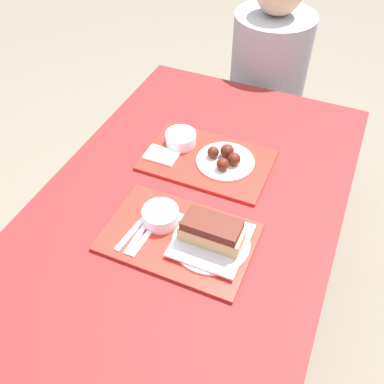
% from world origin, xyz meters
% --- Properties ---
extents(ground_plane, '(12.00, 12.00, 0.00)m').
position_xyz_m(ground_plane, '(0.00, 0.00, 0.00)').
color(ground_plane, '#706656').
extents(picnic_table, '(0.92, 1.44, 0.74)m').
position_xyz_m(picnic_table, '(0.00, 0.00, 0.65)').
color(picnic_table, maroon).
rests_on(picnic_table, ground_plane).
extents(picnic_bench_far, '(0.88, 0.28, 0.46)m').
position_xyz_m(picnic_bench_far, '(0.00, 0.94, 0.39)').
color(picnic_bench_far, maroon).
rests_on(picnic_bench_far, ground_plane).
extents(tray_near, '(0.43, 0.28, 0.01)m').
position_xyz_m(tray_near, '(0.03, -0.15, 0.75)').
color(tray_near, red).
rests_on(tray_near, picnic_table).
extents(tray_far, '(0.43, 0.28, 0.01)m').
position_xyz_m(tray_far, '(-0.02, 0.19, 0.75)').
color(tray_far, red).
rests_on(tray_far, picnic_table).
extents(bowl_coleslaw_near, '(0.11, 0.11, 0.05)m').
position_xyz_m(bowl_coleslaw_near, '(-0.04, -0.12, 0.78)').
color(bowl_coleslaw_near, silver).
rests_on(bowl_coleslaw_near, tray_near).
extents(brisket_sandwich_plate, '(0.22, 0.22, 0.09)m').
position_xyz_m(brisket_sandwich_plate, '(0.13, -0.14, 0.79)').
color(brisket_sandwich_plate, white).
rests_on(brisket_sandwich_plate, tray_near).
extents(plastic_fork_near, '(0.02, 0.17, 0.00)m').
position_xyz_m(plastic_fork_near, '(-0.07, -0.19, 0.76)').
color(plastic_fork_near, white).
rests_on(plastic_fork_near, tray_near).
extents(plastic_knife_near, '(0.03, 0.17, 0.00)m').
position_xyz_m(plastic_knife_near, '(-0.05, -0.19, 0.76)').
color(plastic_knife_near, white).
rests_on(plastic_knife_near, tray_near).
extents(plastic_spoon_near, '(0.04, 0.17, 0.00)m').
position_xyz_m(plastic_spoon_near, '(-0.10, -0.19, 0.76)').
color(plastic_spoon_near, white).
rests_on(plastic_spoon_near, tray_near).
extents(condiment_packet, '(0.04, 0.03, 0.01)m').
position_xyz_m(condiment_packet, '(0.01, -0.09, 0.76)').
color(condiment_packet, '#A59E93').
rests_on(condiment_packet, tray_near).
extents(bowl_coleslaw_far, '(0.11, 0.11, 0.05)m').
position_xyz_m(bowl_coleslaw_far, '(-0.13, 0.23, 0.78)').
color(bowl_coleslaw_far, silver).
rests_on(bowl_coleslaw_far, tray_far).
extents(wings_plate_far, '(0.20, 0.20, 0.06)m').
position_xyz_m(wings_plate_far, '(0.05, 0.20, 0.77)').
color(wings_plate_far, white).
rests_on(wings_plate_far, tray_far).
extents(napkin_far, '(0.11, 0.08, 0.01)m').
position_xyz_m(napkin_far, '(-0.17, 0.14, 0.76)').
color(napkin_far, white).
rests_on(napkin_far, tray_far).
extents(person_seated_across, '(0.35, 0.35, 0.70)m').
position_xyz_m(person_seated_across, '(-0.01, 0.94, 0.75)').
color(person_seated_across, '#9E9EA3').
rests_on(person_seated_across, picnic_bench_far).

